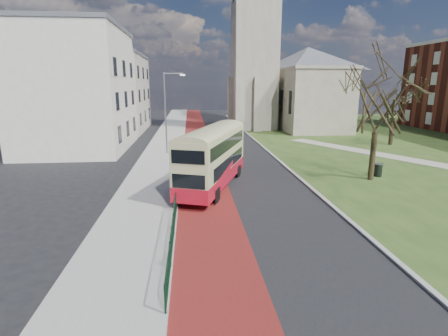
{
  "coord_description": "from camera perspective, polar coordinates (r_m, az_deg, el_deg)",
  "views": [
    {
      "loc": [
        -2.06,
        -17.55,
        7.02
      ],
      "look_at": [
        -0.06,
        3.17,
        2.0
      ],
      "focal_mm": 28.0,
      "sensor_mm": 36.0,
      "label": 1
    }
  ],
  "objects": [
    {
      "name": "winter_tree_near",
      "position": [
        27.56,
        23.99,
        11.16
      ],
      "size": [
        7.93,
        7.93,
        9.2
      ],
      "rotation": [
        0.0,
        0.0,
        0.33
      ],
      "color": "#302818",
      "rests_on": "grass_green"
    },
    {
      "name": "bus_lane",
      "position": [
        38.21,
        -4.15,
        2.95
      ],
      "size": [
        3.4,
        120.0,
        0.01
      ],
      "primitive_type": "cube",
      "color": "#591414",
      "rests_on": "ground"
    },
    {
      "name": "kerb_east",
      "position": [
        40.98,
        6.06,
        3.72
      ],
      "size": [
        0.25,
        80.0,
        0.13
      ],
      "primitive_type": "cube",
      "color": "#999993",
      "rests_on": "ground"
    },
    {
      "name": "pavement_west",
      "position": [
        38.3,
        -9.85,
        2.89
      ],
      "size": [
        4.0,
        120.0,
        0.12
      ],
      "primitive_type": "cube",
      "color": "gray",
      "rests_on": "ground"
    },
    {
      "name": "pedestrian_railing",
      "position": [
        22.52,
        -7.56,
        -3.25
      ],
      "size": [
        0.07,
        24.0,
        1.12
      ],
      "color": "#0B331E",
      "rests_on": "ground"
    },
    {
      "name": "litter_bin",
      "position": [
        29.47,
        23.86,
        -0.28
      ],
      "size": [
        0.73,
        0.73,
        1.03
      ],
      "rotation": [
        0.0,
        0.0,
        -0.15
      ],
      "color": "black",
      "rests_on": "grass_green"
    },
    {
      "name": "gothic_church",
      "position": [
        57.76,
        9.73,
        19.46
      ],
      "size": [
        16.38,
        18.0,
        40.0
      ],
      "color": "gray",
      "rests_on": "ground"
    },
    {
      "name": "streetlamp",
      "position": [
        35.7,
        -9.31,
        9.49
      ],
      "size": [
        2.13,
        0.18,
        8.0
      ],
      "color": "gray",
      "rests_on": "pavement_west"
    },
    {
      "name": "bus",
      "position": [
        23.71,
        -1.8,
        2.14
      ],
      "size": [
        5.45,
        9.94,
        4.08
      ],
      "rotation": [
        0.0,
        0.0,
        -0.35
      ],
      "color": "#B41022",
      "rests_on": "ground"
    },
    {
      "name": "grass_green",
      "position": [
        49.0,
        29.56,
        3.58
      ],
      "size": [
        40.0,
        80.0,
        0.04
      ],
      "primitive_type": "cube",
      "color": "#2C4819",
      "rests_on": "ground"
    },
    {
      "name": "street_block_near",
      "position": [
        41.31,
        -22.84,
        11.83
      ],
      "size": [
        10.3,
        14.3,
        13.0
      ],
      "color": "beige",
      "rests_on": "ground"
    },
    {
      "name": "winter_tree_far",
      "position": [
        45.31,
        26.14,
        9.74
      ],
      "size": [
        6.1,
        6.1,
        7.28
      ],
      "rotation": [
        0.0,
        0.0,
        -0.27
      ],
      "color": "black",
      "rests_on": "grass_green"
    },
    {
      "name": "kerb_west",
      "position": [
        38.2,
        -6.85,
        2.98
      ],
      "size": [
        0.25,
        120.0,
        0.13
      ],
      "primitive_type": "cube",
      "color": "#999993",
      "rests_on": "ground"
    },
    {
      "name": "ground",
      "position": [
        19.01,
        1.1,
        -8.11
      ],
      "size": [
        160.0,
        160.0,
        0.0
      ],
      "primitive_type": "plane",
      "color": "black",
      "rests_on": "ground"
    },
    {
      "name": "road_carriageway",
      "position": [
        38.36,
        -0.11,
        3.03
      ],
      "size": [
        9.0,
        120.0,
        0.01
      ],
      "primitive_type": "cube",
      "color": "black",
      "rests_on": "ground"
    },
    {
      "name": "footpath",
      "position": [
        35.98,
        32.46,
        0.25
      ],
      "size": [
        18.84,
        32.82,
        0.03
      ],
      "primitive_type": "cube",
      "rotation": [
        0.0,
        0.0,
        0.49
      ],
      "color": "#9E998C",
      "rests_on": "grass_green"
    },
    {
      "name": "street_block_far",
      "position": [
        56.83,
        -18.04,
        11.65
      ],
      "size": [
        10.3,
        16.3,
        11.5
      ],
      "color": "beige",
      "rests_on": "ground"
    }
  ]
}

